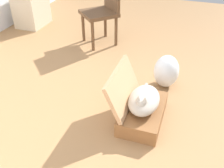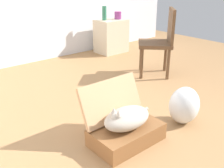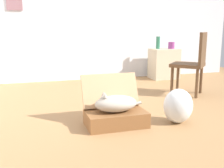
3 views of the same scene
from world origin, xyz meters
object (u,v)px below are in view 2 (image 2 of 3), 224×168
suitcase_base (127,134)px  cat (126,118)px  vase_short (118,15)px  vase_tall (104,13)px  side_table (111,36)px  plastic_bag_white (184,105)px  chair (161,40)px

suitcase_base → cat: 0.16m
suitcase_base → vase_short: size_ratio=4.60×
suitcase_base → vase_tall: bearing=55.1°
suitcase_base → side_table: side_table is taller
cat → vase_tall: bearing=55.0°
plastic_bag_white → chair: (0.86, 1.05, 0.33)m
side_table → vase_short: bearing=-14.2°
suitcase_base → vase_short: bearing=50.3°
vase_tall → chair: (-0.13, -1.42, -0.21)m
plastic_bag_white → suitcase_base: bearing=170.8°
cat → plastic_bag_white: (0.66, -0.11, -0.06)m
suitcase_base → cat: cat is taller
cat → vase_short: (1.92, 2.30, 0.43)m
plastic_bag_white → side_table: side_table is taller
cat → vase_short: vase_short is taller
cat → plastic_bag_white: plastic_bag_white is taller
suitcase_base → cat: (-0.01, 0.00, 0.16)m
chair → plastic_bag_white: bearing=5.3°
vase_short → chair: chair is taller
vase_short → plastic_bag_white: bearing=-117.5°
suitcase_base → chair: (1.52, 0.95, 0.43)m
cat → side_table: (1.79, 2.34, 0.06)m
side_table → chair: chair is taller
side_table → vase_tall: vase_tall is taller
vase_short → chair: (-0.40, -1.36, -0.16)m
plastic_bag_white → vase_short: (1.26, 2.41, 0.48)m
side_table → plastic_bag_white: bearing=-114.7°
chair → side_table: bearing=-146.2°
side_table → vase_tall: (-0.13, 0.03, 0.42)m
plastic_bag_white → vase_tall: size_ratio=1.52×
suitcase_base → side_table: size_ratio=1.02×
vase_tall → chair: bearing=-95.2°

